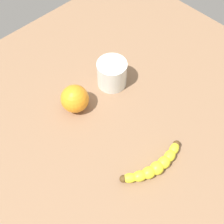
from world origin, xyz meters
The scene contains 4 objects.
wooden_tabletop centered at (0.00, 0.00, 1.50)cm, with size 120.00×120.00×3.00cm, color #866448.
banana centered at (-1.60, -11.25, 4.76)cm, with size 19.38×7.14×3.52cm.
smoothie_glass centered at (10.73, 17.67, 7.15)cm, with size 9.25×9.25×8.65cm.
orange_fruit centered at (-3.64, 18.32, 7.17)cm, with size 8.34×8.34×8.34cm, color orange.
Camera 1 is at (-30.60, -25.23, 75.00)cm, focal length 46.53 mm.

